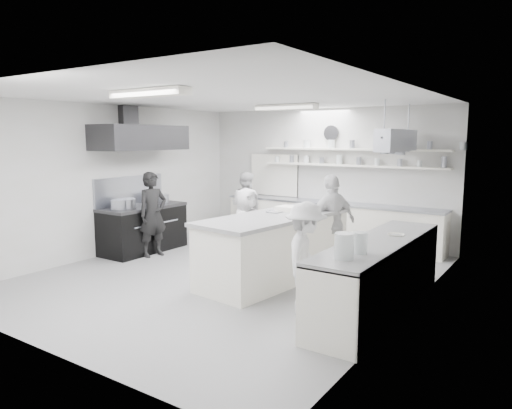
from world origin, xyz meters
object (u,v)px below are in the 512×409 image
Objects in this scene: cook_stove at (153,214)px; right_counter at (378,277)px; stove at (143,230)px; back_counter at (329,223)px; cook_back at (246,205)px; prep_island at (275,249)px.

right_counter is at bearing -82.93° from cook_stove.
right_counter is 4.80m from cook_stove.
stove is 0.36× the size of back_counter.
back_counter reaches higher than stove.
cook_back is (-1.84, -0.60, 0.32)m from back_counter.
right_counter reaches higher than back_counter.
cook_back is (-2.27, 2.37, 0.26)m from prep_island.
stove is 0.64× the size of prep_island.
stove is 1.07× the size of cook_stove.
back_counter is 1.96m from cook_back.
right_counter is 1.97m from prep_island.
cook_back reaches higher than back_counter.
right_counter is at bearing -5.73° from prep_island.
prep_island is (0.42, -2.97, 0.06)m from back_counter.
back_counter is at bearing 105.01° from prep_island.
cook_back is at bearing 146.23° from right_counter.
prep_island reaches higher than right_counter.
cook_stove is 2.45m from cook_back.
right_counter is at bearing 143.31° from cook_back.
stove is 1.15× the size of cook_back.
prep_island is 2.86m from cook_stove.
back_counter is 1.77× the size of prep_island.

